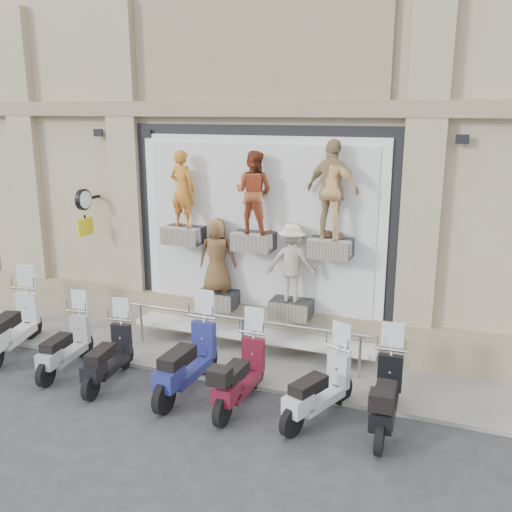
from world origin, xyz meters
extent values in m
plane|color=#2B2B2E|center=(0.00, 0.00, 0.00)|extent=(90.00, 90.00, 0.00)
cube|color=gray|center=(0.00, 2.10, 0.04)|extent=(16.00, 2.20, 0.08)
cube|color=black|center=(0.00, 2.96, 2.40)|extent=(5.60, 0.10, 4.30)
cube|color=white|center=(0.00, 2.90, 2.40)|extent=(5.10, 0.06, 3.90)
cube|color=white|center=(0.00, 2.86, 2.40)|extent=(4.70, 0.04, 3.60)
cube|color=white|center=(0.00, 2.55, 0.42)|extent=(5.10, 0.75, 0.10)
cube|color=#28282B|center=(-1.55, 2.59, 2.33)|extent=(0.80, 0.50, 0.35)
imported|color=orange|center=(-1.55, 2.59, 3.28)|extent=(0.62, 0.46, 1.56)
cube|color=#28282B|center=(0.00, 2.59, 2.33)|extent=(0.80, 0.50, 0.35)
imported|color=brown|center=(0.00, 2.59, 3.29)|extent=(0.83, 0.68, 1.59)
cube|color=#28282B|center=(1.55, 2.59, 2.33)|extent=(0.80, 0.50, 0.35)
imported|color=tan|center=(1.55, 2.59, 3.41)|extent=(1.16, 0.77, 1.83)
cube|color=#28282B|center=(-0.80, 2.59, 1.02)|extent=(0.80, 0.50, 0.35)
imported|color=brown|center=(-0.80, 2.59, 1.96)|extent=(0.86, 0.69, 1.53)
cube|color=#28282B|center=(0.80, 2.59, 1.02)|extent=(0.80, 0.50, 0.35)
imported|color=beige|center=(0.80, 2.59, 1.97)|extent=(1.05, 0.68, 1.54)
cube|color=black|center=(-3.90, 2.72, 2.95)|extent=(0.06, 0.56, 0.06)
cylinder|color=black|center=(-3.90, 2.45, 2.95)|extent=(0.10, 0.46, 0.46)
cube|color=yellow|center=(-3.90, 2.45, 2.35)|extent=(0.04, 0.50, 0.38)
camera|label=1|loc=(4.00, -7.58, 4.85)|focal=40.00mm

